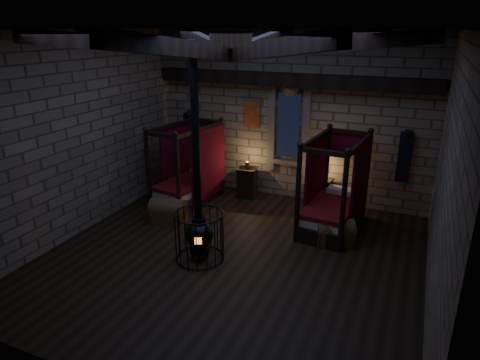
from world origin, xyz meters
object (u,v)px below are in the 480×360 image
at_px(trunk_left, 168,212).
at_px(stove, 199,231).
at_px(bed_right, 333,206).
at_px(trunk_right, 335,233).
at_px(bed_left, 189,183).

relative_size(trunk_left, stove, 0.21).
relative_size(bed_right, stove, 0.51).
relative_size(trunk_right, stove, 0.22).
height_order(bed_right, trunk_right, bed_right).
distance_m(trunk_left, trunk_right, 3.75).
bearing_deg(bed_left, stove, -48.74).
xyz_separation_m(bed_left, trunk_right, (3.91, -0.86, -0.25)).
bearing_deg(stove, bed_left, 99.05).
bearing_deg(bed_left, trunk_left, -73.81).
bearing_deg(trunk_right, stove, -168.77).
relative_size(bed_left, bed_right, 0.98).
bearing_deg(bed_right, bed_left, -176.31).
xyz_separation_m(bed_right, trunk_left, (-3.51, -1.22, -0.25)).
height_order(trunk_right, stove, stove).
bearing_deg(trunk_right, bed_right, 80.54).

